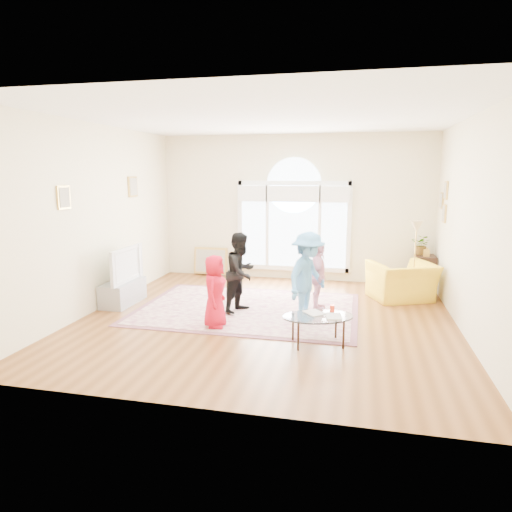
% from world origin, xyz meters
% --- Properties ---
extents(ground, '(6.00, 6.00, 0.00)m').
position_xyz_m(ground, '(0.00, 0.00, 0.00)').
color(ground, brown).
rests_on(ground, ground).
extents(room_shell, '(6.00, 6.00, 6.00)m').
position_xyz_m(room_shell, '(0.01, 2.83, 1.57)').
color(room_shell, beige).
rests_on(room_shell, ground).
extents(area_rug, '(3.60, 2.60, 0.02)m').
position_xyz_m(area_rug, '(-0.43, 0.46, 0.01)').
color(area_rug, beige).
rests_on(area_rug, ground).
extents(rug_border, '(3.80, 2.80, 0.01)m').
position_xyz_m(rug_border, '(-0.43, 0.46, 0.01)').
color(rug_border, '#7C4854').
rests_on(rug_border, ground).
extents(tv_console, '(0.45, 1.00, 0.42)m').
position_xyz_m(tv_console, '(-2.75, 0.30, 0.21)').
color(tv_console, gray).
rests_on(tv_console, ground).
extents(television, '(0.17, 1.09, 0.63)m').
position_xyz_m(television, '(-2.74, 0.30, 0.73)').
color(television, black).
rests_on(television, tv_console).
extents(coffee_table, '(1.14, 0.93, 0.54)m').
position_xyz_m(coffee_table, '(0.92, -0.97, 0.40)').
color(coffee_table, silver).
rests_on(coffee_table, ground).
extents(armchair, '(1.39, 1.32, 0.71)m').
position_xyz_m(armchair, '(2.26, 1.70, 0.36)').
color(armchair, yellow).
rests_on(armchair, ground).
extents(side_cabinet, '(0.40, 0.50, 0.70)m').
position_xyz_m(side_cabinet, '(2.78, 2.66, 0.35)').
color(side_cabinet, black).
rests_on(side_cabinet, ground).
extents(floor_lamp, '(0.30, 0.30, 1.51)m').
position_xyz_m(floor_lamp, '(2.46, 1.69, 1.28)').
color(floor_lamp, black).
rests_on(floor_lamp, ground).
extents(plant_pedestal, '(0.20, 0.20, 0.70)m').
position_xyz_m(plant_pedestal, '(2.70, 2.75, 0.35)').
color(plant_pedestal, white).
rests_on(plant_pedestal, ground).
extents(potted_plant, '(0.47, 0.45, 0.41)m').
position_xyz_m(potted_plant, '(2.70, 2.75, 0.91)').
color(potted_plant, '#33722D').
rests_on(potted_plant, plant_pedestal).
extents(leaning_picture, '(0.80, 0.14, 0.62)m').
position_xyz_m(leaning_picture, '(-1.92, 2.90, 0.00)').
color(leaning_picture, tan).
rests_on(leaning_picture, ground).
extents(child_red, '(0.39, 0.57, 1.12)m').
position_xyz_m(child_red, '(-0.69, -0.59, 0.58)').
color(child_red, red).
rests_on(child_red, area_rug).
extents(child_black, '(0.71, 0.80, 1.36)m').
position_xyz_m(child_black, '(-0.50, 0.27, 0.70)').
color(child_black, black).
rests_on(child_black, area_rug).
extents(child_pink, '(0.41, 0.74, 1.19)m').
position_xyz_m(child_pink, '(0.78, 0.60, 0.61)').
color(child_pink, '#EFA6BB').
rests_on(child_pink, area_rug).
extents(child_blue, '(0.88, 1.07, 1.45)m').
position_xyz_m(child_blue, '(0.67, -0.02, 0.74)').
color(child_blue, '#5298D8').
rests_on(child_blue, area_rug).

